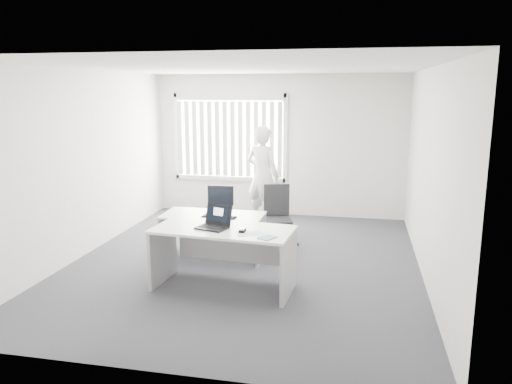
% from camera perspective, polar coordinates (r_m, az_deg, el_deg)
% --- Properties ---
extents(ground, '(6.00, 6.00, 0.00)m').
position_cam_1_polar(ground, '(7.43, -1.27, -8.06)').
color(ground, '#4C4B53').
rests_on(ground, ground).
extents(wall_back, '(5.00, 0.02, 2.80)m').
position_cam_1_polar(wall_back, '(10.00, 2.60, 5.30)').
color(wall_back, silver).
rests_on(wall_back, ground).
extents(wall_front, '(5.00, 0.02, 2.80)m').
position_cam_1_polar(wall_front, '(4.28, -10.50, -3.56)').
color(wall_front, silver).
rests_on(wall_front, ground).
extents(wall_left, '(0.02, 6.00, 2.80)m').
position_cam_1_polar(wall_left, '(8.02, -19.02, 3.10)').
color(wall_left, silver).
rests_on(wall_left, ground).
extents(wall_right, '(0.02, 6.00, 2.80)m').
position_cam_1_polar(wall_right, '(6.96, 19.17, 1.86)').
color(wall_right, silver).
rests_on(wall_right, ground).
extents(ceiling, '(5.00, 6.00, 0.02)m').
position_cam_1_polar(ceiling, '(7.00, -1.38, 14.06)').
color(ceiling, silver).
rests_on(ceiling, wall_back).
extents(window, '(2.32, 0.06, 1.76)m').
position_cam_1_polar(window, '(10.15, -3.04, 6.25)').
color(window, silver).
rests_on(window, wall_back).
extents(blinds, '(2.20, 0.10, 1.50)m').
position_cam_1_polar(blinds, '(10.10, -3.13, 6.05)').
color(blinds, silver).
rests_on(blinds, wall_back).
extents(desk_near, '(1.81, 0.96, 0.80)m').
position_cam_1_polar(desk_near, '(6.35, -3.77, -6.09)').
color(desk_near, white).
rests_on(desk_near, ground).
extents(desk_far, '(1.50, 0.71, 0.68)m').
position_cam_1_polar(desk_far, '(7.50, -4.91, -3.97)').
color(desk_far, white).
rests_on(desk_far, ground).
extents(office_chair, '(0.70, 0.70, 1.00)m').
position_cam_1_polar(office_chair, '(8.10, 2.44, -4.09)').
color(office_chair, black).
rests_on(office_chair, ground).
extents(person, '(0.80, 0.68, 1.86)m').
position_cam_1_polar(person, '(9.28, 0.78, 1.89)').
color(person, white).
rests_on(person, ground).
extents(laptop, '(0.45, 0.42, 0.29)m').
position_cam_1_polar(laptop, '(6.23, -5.09, -2.93)').
color(laptop, black).
rests_on(laptop, desk_near).
extents(paper_sheet, '(0.39, 0.33, 0.00)m').
position_cam_1_polar(paper_sheet, '(6.04, -0.67, -4.77)').
color(paper_sheet, white).
rests_on(paper_sheet, desk_near).
extents(mouse, '(0.07, 0.12, 0.05)m').
position_cam_1_polar(mouse, '(6.10, -1.57, -4.37)').
color(mouse, '#B3B3B6').
rests_on(mouse, paper_sheet).
extents(booklet, '(0.23, 0.26, 0.01)m').
position_cam_1_polar(booklet, '(5.87, 1.33, -5.22)').
color(booklet, white).
rests_on(booklet, desk_near).
extents(keyboard, '(0.51, 0.22, 0.02)m').
position_cam_1_polar(keyboard, '(7.24, -4.26, -2.87)').
color(keyboard, black).
rests_on(keyboard, desk_far).
extents(monitor, '(0.40, 0.14, 0.40)m').
position_cam_1_polar(monitor, '(7.58, -4.06, -0.75)').
color(monitor, black).
rests_on(monitor, desk_far).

